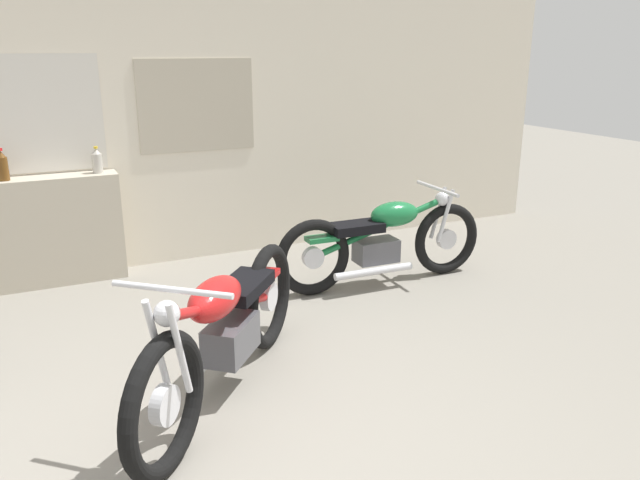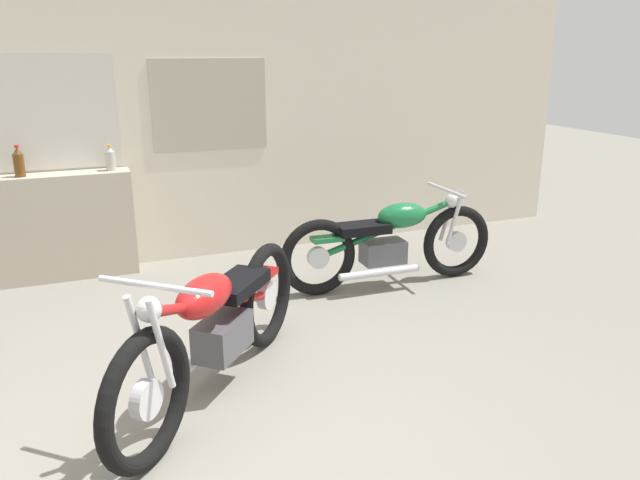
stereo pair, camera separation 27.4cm
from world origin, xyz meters
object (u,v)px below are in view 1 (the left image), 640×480
motorcycle_red (225,330)px  motorcycle_green (383,240)px  bottle_center (97,161)px  bottle_left_center (3,166)px

motorcycle_red → motorcycle_green: motorcycle_red is taller
bottle_center → motorcycle_green: bottle_center is taller
motorcycle_red → bottle_left_center: bearing=114.3°
bottle_left_center → motorcycle_green: bottle_left_center is taller
bottle_center → motorcycle_green: 2.62m
motorcycle_green → motorcycle_red: bearing=-145.8°
motorcycle_red → motorcycle_green: bearing=34.2°
bottle_left_center → bottle_center: size_ratio=1.15×
motorcycle_green → bottle_left_center: bearing=156.8°
bottle_center → motorcycle_red: (0.38, -2.52, -0.63)m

